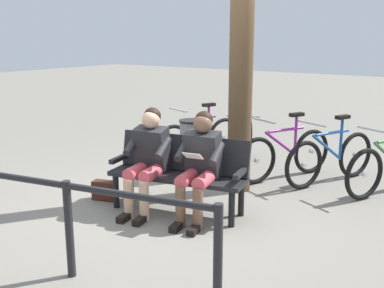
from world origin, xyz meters
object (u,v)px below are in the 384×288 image
at_px(handbag, 105,190).
at_px(bicycle_silver, 245,145).
at_px(person_companion, 148,155).
at_px(tree_trunk, 242,35).
at_px(bench, 180,168).
at_px(bicycle_orange, 331,158).
at_px(bicycle_purple, 199,139).
at_px(litter_bin, 191,149).
at_px(bicycle_red, 285,154).
at_px(person_reading, 200,161).

height_order(handbag, bicycle_silver, bicycle_silver).
bearing_deg(person_companion, tree_trunk, -122.95).
bearing_deg(handbag, bench, -163.54).
xyz_separation_m(bicycle_orange, bicycle_purple, (2.12, 0.10, 0.00)).
height_order(person_companion, litter_bin, person_companion).
xyz_separation_m(person_companion, bicycle_purple, (0.73, -2.13, -0.30)).
height_order(handbag, bicycle_purple, bicycle_purple).
xyz_separation_m(person_companion, bicycle_red, (-0.79, -2.06, -0.30)).
xyz_separation_m(handbag, bicycle_purple, (0.06, -2.19, 0.24)).
distance_m(person_companion, handbag, 0.87).
height_order(handbag, tree_trunk, tree_trunk).
bearing_deg(bicycle_purple, handbag, 22.00).
distance_m(bench, person_reading, 0.39).
relative_size(bicycle_silver, bicycle_purple, 0.99).
relative_size(bicycle_orange, bicycle_purple, 0.98).
relative_size(tree_trunk, bicycle_red, 2.59).
height_order(bench, litter_bin, bench).
relative_size(person_companion, litter_bin, 1.42).
height_order(bench, bicycle_purple, bicycle_purple).
bearing_deg(handbag, person_reading, -171.82).
height_order(handbag, bicycle_orange, bicycle_orange).
xyz_separation_m(litter_bin, bicycle_silver, (-0.38, -0.90, -0.06)).
relative_size(person_reading, tree_trunk, 0.30).
xyz_separation_m(person_reading, bicycle_purple, (1.36, -2.00, -0.31)).
bearing_deg(handbag, litter_bin, -104.52).
height_order(tree_trunk, bicycle_purple, tree_trunk).
height_order(litter_bin, bicycle_silver, bicycle_silver).
relative_size(person_companion, handbag, 4.00).
xyz_separation_m(bicycle_orange, bicycle_silver, (1.33, 0.01, 0.00)).
xyz_separation_m(handbag, tree_trunk, (-1.16, -1.32, 1.89)).
distance_m(person_reading, litter_bin, 1.53).
distance_m(litter_bin, bicycle_red, 1.34).
height_order(bench, person_companion, person_companion).
distance_m(bicycle_orange, bicycle_red, 0.62).
bearing_deg(person_companion, person_reading, 179.95).
bearing_deg(litter_bin, person_companion, 103.65).
distance_m(handbag, bicycle_red, 2.58).
bearing_deg(bicycle_purple, person_companion, 39.45).
height_order(bench, bicycle_red, bicycle_red).
xyz_separation_m(person_reading, tree_trunk, (0.14, -1.13, 1.35)).
bearing_deg(litter_bin, bicycle_red, -146.08).
relative_size(person_reading, bicycle_purple, 0.75).
xyz_separation_m(bench, person_companion, (0.28, 0.23, 0.16)).
bearing_deg(litter_bin, bicycle_silver, -112.94).
bearing_deg(bicycle_purple, bicycle_orange, 113.17).
relative_size(bench, bicycle_red, 1.07).
xyz_separation_m(tree_trunk, litter_bin, (0.81, -0.05, -1.59)).
bearing_deg(person_reading, bicycle_red, -106.65).
xyz_separation_m(person_companion, tree_trunk, (-0.49, -1.26, 1.35)).
height_order(person_companion, bicycle_purple, person_companion).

